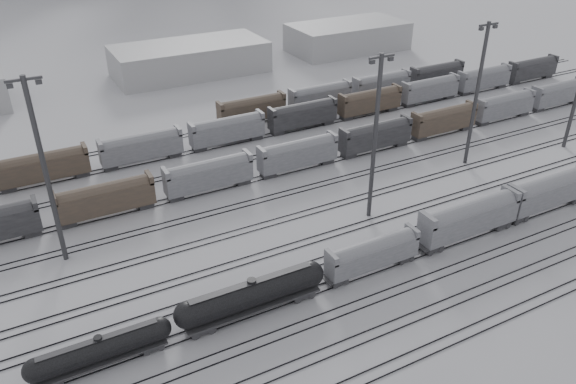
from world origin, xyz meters
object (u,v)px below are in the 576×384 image
tank_car_a (100,350)px  tank_car_b (252,294)px  hopper_car_b (469,217)px  hopper_car_c (550,190)px  light_mast_c (375,135)px  hopper_car_a (373,253)px

tank_car_a → tank_car_b: tank_car_b is taller
tank_car_a → hopper_car_b: (52.42, 0.00, 1.42)m
tank_car_b → hopper_car_b: size_ratio=1.17×
tank_car_a → tank_car_b: bearing=-0.0°
hopper_car_b → hopper_car_c: 16.91m
light_mast_c → tank_car_a: bearing=-164.7°
hopper_car_a → hopper_car_c: bearing=-0.0°
tank_car_b → hopper_car_a: bearing=0.0°
tank_car_a → light_mast_c: (43.51, 11.91, 11.40)m
tank_car_a → tank_car_b: (17.95, -0.00, 0.54)m
hopper_car_b → hopper_car_c: bearing=-0.0°
light_mast_c → tank_car_b: bearing=-155.0°
hopper_car_c → light_mast_c: bearing=155.2°
tank_car_b → hopper_car_a: 17.57m
tank_car_b → light_mast_c: light_mast_c is taller
tank_car_b → light_mast_c: (25.56, 11.91, 10.86)m
hopper_car_c → light_mast_c: 30.14m
tank_car_a → hopper_car_c: 69.34m
tank_car_a → hopper_car_c: bearing=-0.0°
hopper_car_c → hopper_car_b: bearing=180.0°
tank_car_b → hopper_car_a: size_ratio=1.44×
hopper_car_a → light_mast_c: 17.86m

